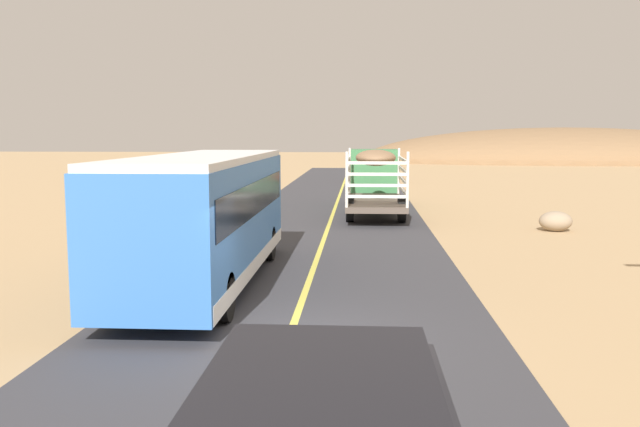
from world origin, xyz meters
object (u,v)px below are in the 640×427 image
object	(u,v)px
boulder_near_shoulder	(556,221)
car_far	(371,173)
livestock_truck	(374,174)
bus	(206,215)

from	to	relation	value
boulder_near_shoulder	car_far	bearing A→B (deg)	104.32
livestock_truck	boulder_near_shoulder	bearing A→B (deg)	-43.87
livestock_truck	bus	size ratio (longest dim) A/B	0.97
livestock_truck	car_far	size ratio (longest dim) A/B	2.20
livestock_truck	boulder_near_shoulder	xyz separation A→B (m)	(6.86, -6.60, -1.40)
bus	boulder_near_shoulder	distance (m)	15.07
bus	boulder_near_shoulder	bearing A→B (deg)	41.18
bus	car_far	bearing A→B (deg)	82.78
livestock_truck	boulder_near_shoulder	world-z (taller)	livestock_truck
car_far	boulder_near_shoulder	world-z (taller)	car_far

